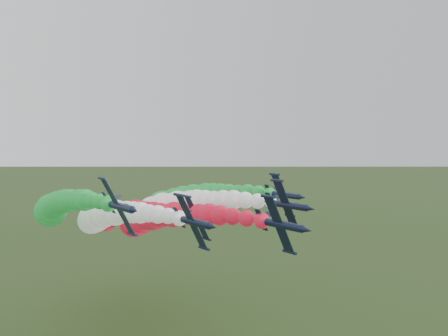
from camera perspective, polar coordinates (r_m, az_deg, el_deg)
The scene contains 6 objects.
jet_lead at distance 122.16m, azimuth -9.61°, elevation -6.55°, with size 17.63×84.82×21.16m.
jet_inner_left at distance 127.43m, azimuth -15.72°, elevation -6.17°, with size 17.14×84.33×20.67m.
jet_inner_right at distance 131.63m, azimuth -7.50°, elevation -5.04°, with size 17.31×84.50×20.84m.
jet_outer_left at distance 130.31m, azimuth -21.19°, elevation -4.87°, with size 17.39×84.58×20.92m.
jet_outer_right at distance 148.26m, azimuth -6.16°, elevation -4.16°, with size 17.88×85.07×21.41m.
jet_trail at distance 144.49m, azimuth -13.74°, elevation -5.95°, with size 17.57×84.76×21.10m.
Camera 1 is at (-51.60, -66.31, 55.02)m, focal length 35.00 mm.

